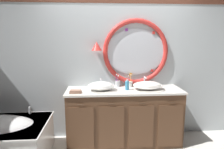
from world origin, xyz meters
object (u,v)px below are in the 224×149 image
folded_hand_towel (76,92)px  toothbrush_holder_left (118,83)px  sink_basin_right (148,85)px  sink_basin_left (101,86)px  toothbrush_holder_right (130,84)px  soap_dispenser (127,85)px

folded_hand_towel → toothbrush_holder_left: bearing=27.7°
sink_basin_right → folded_hand_towel: size_ratio=2.63×
sink_basin_left → sink_basin_right: size_ratio=0.91×
folded_hand_towel → toothbrush_holder_right: bearing=20.9°
sink_basin_right → toothbrush_holder_right: 0.33m
soap_dispenser → folded_hand_towel: soap_dispenser is taller
sink_basin_left → folded_hand_towel: size_ratio=2.39×
sink_basin_left → toothbrush_holder_right: (0.49, 0.21, -0.02)m
sink_basin_left → toothbrush_holder_left: size_ratio=1.95×
sink_basin_left → folded_hand_towel: sink_basin_left is taller
soap_dispenser → folded_hand_towel: size_ratio=0.97×
folded_hand_towel → sink_basin_left: bearing=18.3°
toothbrush_holder_right → folded_hand_towel: (-0.88, -0.33, -0.03)m
toothbrush_holder_right → toothbrush_holder_left: bearing=175.6°
soap_dispenser → folded_hand_towel: (-0.80, -0.13, -0.05)m
toothbrush_holder_left → sink_basin_left: bearing=-141.8°
sink_basin_right → toothbrush_holder_left: bearing=154.2°
toothbrush_holder_right → folded_hand_towel: size_ratio=1.19×
sink_basin_right → toothbrush_holder_right: toothbrush_holder_right is taller
sink_basin_left → sink_basin_right: (0.75, 0.00, -0.00)m
sink_basin_left → soap_dispenser: soap_dispenser is taller
toothbrush_holder_left → toothbrush_holder_right: toothbrush_holder_left is taller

